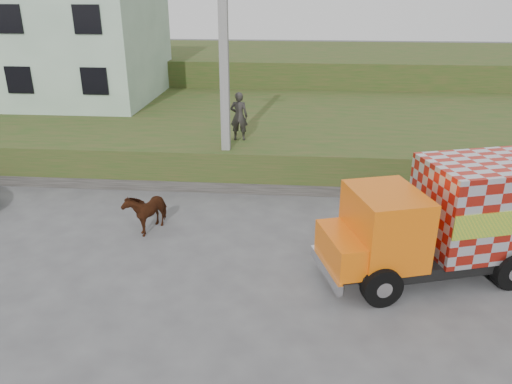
# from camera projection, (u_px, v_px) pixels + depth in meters

# --- Properties ---
(ground) EXTENTS (120.00, 120.00, 0.00)m
(ground) POSITION_uv_depth(u_px,v_px,m) (239.00, 247.00, 14.47)
(ground) COLOR #474749
(ground) RESTS_ON ground
(embankment) EXTENTS (40.00, 12.00, 1.50)m
(embankment) POSITION_uv_depth(u_px,v_px,m) (264.00, 130.00, 23.39)
(embankment) COLOR #264A18
(embankment) RESTS_ON ground
(embankment_far) EXTENTS (40.00, 12.00, 3.00)m
(embankment_far) POSITION_uv_depth(u_px,v_px,m) (277.00, 73.00, 34.14)
(embankment_far) COLOR #264A18
(embankment_far) RESTS_ON ground
(retaining_strip) EXTENTS (16.00, 0.50, 0.40)m
(retaining_strip) POSITION_uv_depth(u_px,v_px,m) (199.00, 185.00, 18.42)
(retaining_strip) COLOR #595651
(retaining_strip) RESTS_ON ground
(building) EXTENTS (10.00, 8.00, 6.00)m
(building) POSITION_uv_depth(u_px,v_px,m) (55.00, 39.00, 25.60)
(building) COLOR #B6D6BB
(building) RESTS_ON embankment
(utility_pole) EXTENTS (1.20, 0.30, 8.00)m
(utility_pole) POSITION_uv_depth(u_px,v_px,m) (225.00, 78.00, 17.23)
(utility_pole) COLOR gray
(utility_pole) RESTS_ON ground
(cargo_truck) EXTENTS (7.11, 4.01, 3.02)m
(cargo_truck) POSITION_uv_depth(u_px,v_px,m) (468.00, 217.00, 12.74)
(cargo_truck) COLOR black
(cargo_truck) RESTS_ON ground
(cow) EXTENTS (1.19, 1.69, 1.30)m
(cow) POSITION_uv_depth(u_px,v_px,m) (147.00, 210.00, 15.33)
(cow) COLOR #381D0E
(cow) RESTS_ON ground
(pedestrian) EXTENTS (0.68, 0.45, 1.85)m
(pedestrian) POSITION_uv_depth(u_px,v_px,m) (239.00, 116.00, 18.98)
(pedestrian) COLOR #2D2C28
(pedestrian) RESTS_ON embankment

